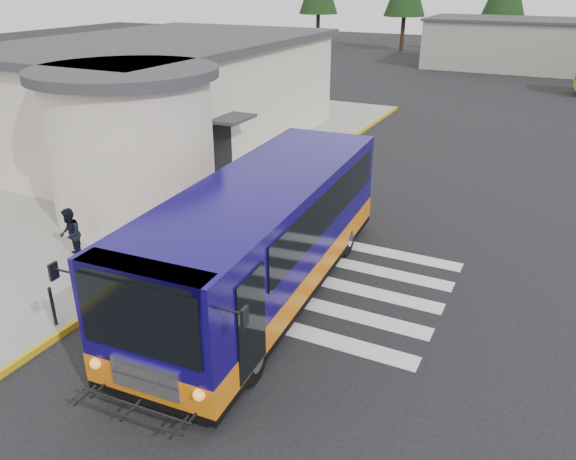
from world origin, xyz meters
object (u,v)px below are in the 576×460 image
at_px(pedestrian_a, 115,209).
at_px(pedestrian_b, 70,234).
at_px(transit_bus, 263,242).
at_px(bollard, 53,306).

bearing_deg(pedestrian_a, pedestrian_b, 153.30).
bearing_deg(transit_bus, pedestrian_a, 169.45).
bearing_deg(pedestrian_b, transit_bus, 56.70).
distance_m(transit_bus, bollard, 5.10).
relative_size(transit_bus, pedestrian_a, 5.80).
distance_m(transit_bus, pedestrian_b, 5.75).
distance_m(pedestrian_a, bollard, 4.76).
bearing_deg(bollard, pedestrian_a, 114.69).
bearing_deg(pedestrian_a, transit_bus, -117.91).
distance_m(transit_bus, pedestrian_a, 5.53).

